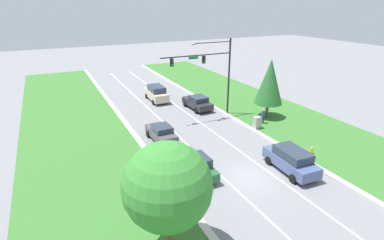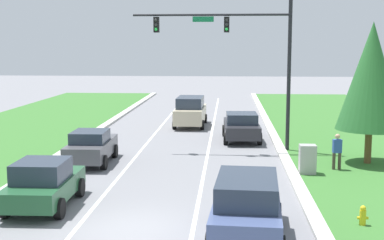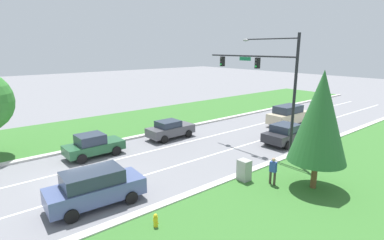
# 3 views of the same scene
# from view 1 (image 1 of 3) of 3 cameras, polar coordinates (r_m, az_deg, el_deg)

# --- Properties ---
(ground_plane) EXTENTS (160.00, 160.00, 0.00)m
(ground_plane) POSITION_cam_1_polar(r_m,az_deg,el_deg) (23.38, 10.81, -10.62)
(ground_plane) COLOR slate
(curb_strip_right) EXTENTS (0.50, 90.00, 0.15)m
(curb_strip_right) POSITION_cam_1_polar(r_m,az_deg,el_deg) (26.78, 20.66, -7.13)
(curb_strip_right) COLOR beige
(curb_strip_right) RESTS_ON ground_plane
(curb_strip_left) EXTENTS (0.50, 90.00, 0.15)m
(curb_strip_left) POSITION_cam_1_polar(r_m,az_deg,el_deg) (20.88, -2.15, -14.28)
(curb_strip_left) COLOR beige
(curb_strip_left) RESTS_ON ground_plane
(grass_verge_right) EXTENTS (10.00, 90.00, 0.08)m
(grass_verge_right) POSITION_cam_1_polar(r_m,az_deg,el_deg) (30.59, 27.52, -4.70)
(grass_verge_right) COLOR #38702D
(grass_verge_right) RESTS_ON ground_plane
(grass_verge_left) EXTENTS (10.00, 90.00, 0.08)m
(grass_verge_left) POSITION_cam_1_polar(r_m,az_deg,el_deg) (19.83, -16.83, -17.72)
(grass_verge_left) COLOR #38702D
(grass_verge_left) RESTS_ON ground_plane
(lane_stripe_inner_left) EXTENTS (0.14, 81.00, 0.01)m
(lane_stripe_inner_left) POSITION_cam_1_polar(r_m,az_deg,el_deg) (22.47, 7.04, -11.80)
(lane_stripe_inner_left) COLOR white
(lane_stripe_inner_left) RESTS_ON ground_plane
(lane_stripe_inner_right) EXTENTS (0.14, 81.00, 0.01)m
(lane_stripe_inner_right) POSITION_cam_1_polar(r_m,az_deg,el_deg) (24.38, 14.26, -9.47)
(lane_stripe_inner_right) COLOR white
(lane_stripe_inner_right) RESTS_ON ground_plane
(traffic_signal_mast) EXTENTS (8.25, 0.41, 8.71)m
(traffic_signal_mast) POSITION_cam_1_polar(r_m,az_deg,el_deg) (32.97, 3.79, 10.06)
(traffic_signal_mast) COLOR black
(traffic_signal_mast) RESTS_ON ground_plane
(graphite_sedan) EXTENTS (2.03, 4.27, 1.60)m
(graphite_sedan) POSITION_cam_1_polar(r_m,az_deg,el_deg) (28.38, -5.85, -2.45)
(graphite_sedan) COLOR #4C4C51
(graphite_sedan) RESTS_ON ground_plane
(slate_blue_suv) EXTENTS (2.30, 4.83, 1.87)m
(slate_blue_suv) POSITION_cam_1_polar(r_m,az_deg,el_deg) (24.50, 18.35, -7.20)
(slate_blue_suv) COLOR #475684
(slate_blue_suv) RESTS_ON ground_plane
(champagne_suv) EXTENTS (2.18, 4.91, 2.05)m
(champagne_suv) POSITION_cam_1_polar(r_m,az_deg,el_deg) (40.20, -6.79, 5.10)
(champagne_suv) COLOR beige
(champagne_suv) RESTS_ON ground_plane
(forest_sedan) EXTENTS (2.10, 4.18, 1.69)m
(forest_sedan) POSITION_cam_1_polar(r_m,az_deg,el_deg) (22.72, 0.74, -8.73)
(forest_sedan) COLOR #235633
(forest_sedan) RESTS_ON ground_plane
(charcoal_sedan) EXTENTS (2.28, 4.67, 1.65)m
(charcoal_sedan) POSITION_cam_1_polar(r_m,az_deg,el_deg) (36.82, 1.07, 3.39)
(charcoal_sedan) COLOR #28282D
(charcoal_sedan) RESTS_ON ground_plane
(utility_cabinet) EXTENTS (0.70, 0.60, 1.33)m
(utility_cabinet) POSITION_cam_1_polar(r_m,az_deg,el_deg) (31.69, 12.29, -0.53)
(utility_cabinet) COLOR #9E9E99
(utility_cabinet) RESTS_ON ground_plane
(pedestrian) EXTENTS (0.41, 0.27, 1.69)m
(pedestrian) POSITION_cam_1_polar(r_m,az_deg,el_deg) (33.05, 13.37, 0.81)
(pedestrian) COLOR #42382D
(pedestrian) RESTS_ON ground_plane
(fire_hydrant) EXTENTS (0.34, 0.20, 0.70)m
(fire_hydrant) POSITION_cam_1_polar(r_m,az_deg,el_deg) (27.95, 21.83, -5.46)
(fire_hydrant) COLOR gold
(fire_hydrant) RESTS_ON ground_plane
(conifer_near_right_tree) EXTENTS (3.12, 3.12, 6.67)m
(conifer_near_right_tree) POSITION_cam_1_polar(r_m,az_deg,el_deg) (34.22, 14.59, 7.08)
(conifer_near_right_tree) COLOR brown
(conifer_near_right_tree) RESTS_ON ground_plane
(oak_near_left_tree) EXTENTS (4.43, 4.43, 6.29)m
(oak_near_left_tree) POSITION_cam_1_polar(r_m,az_deg,el_deg) (14.72, -4.71, -12.49)
(oak_near_left_tree) COLOR brown
(oak_near_left_tree) RESTS_ON ground_plane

